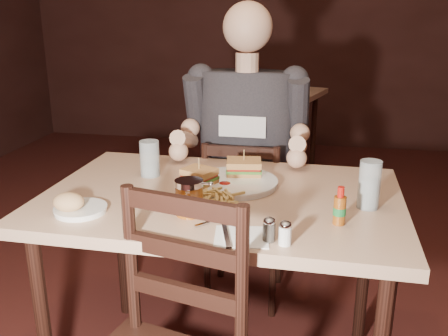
% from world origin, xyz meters
% --- Properties ---
extents(room_shell, '(7.00, 7.00, 7.00)m').
position_xyz_m(room_shell, '(0.00, 0.00, 1.40)').
color(room_shell, black).
rests_on(room_shell, ground).
extents(main_table, '(1.26, 0.85, 0.77)m').
position_xyz_m(main_table, '(-0.30, -0.09, 0.69)').
color(main_table, tan).
rests_on(main_table, ground).
extents(bg_table, '(0.99, 0.99, 0.77)m').
position_xyz_m(bg_table, '(-0.40, 2.16, 0.68)').
color(bg_table, tan).
rests_on(bg_table, ground).
extents(chair_far, '(0.39, 0.43, 0.83)m').
position_xyz_m(chair_far, '(-0.30, 0.51, 0.42)').
color(chair_far, black).
rests_on(chair_far, ground).
extents(bg_chair_far, '(0.47, 0.49, 0.82)m').
position_xyz_m(bg_chair_far, '(-0.40, 2.71, 0.41)').
color(bg_chair_far, black).
rests_on(bg_chair_far, ground).
extents(bg_chair_near, '(0.48, 0.51, 0.87)m').
position_xyz_m(bg_chair_near, '(-0.40, 1.61, 0.44)').
color(bg_chair_near, black).
rests_on(bg_chair_near, ground).
extents(diner, '(0.58, 0.46, 0.99)m').
position_xyz_m(diner, '(-0.30, 0.46, 0.93)').
color(diner, '#2D2B2F').
rests_on(diner, chair_far).
extents(dinner_plate, '(0.32, 0.32, 0.02)m').
position_xyz_m(dinner_plate, '(-0.27, 0.01, 0.78)').
color(dinner_plate, white).
rests_on(dinner_plate, main_table).
extents(sandwich_left, '(0.14, 0.13, 0.10)m').
position_xyz_m(sandwich_left, '(-0.39, -0.05, 0.84)').
color(sandwich_left, '#BB8647').
rests_on(sandwich_left, dinner_plate).
extents(sandwich_right, '(0.14, 0.13, 0.11)m').
position_xyz_m(sandwich_right, '(-0.24, 0.08, 0.84)').
color(sandwich_right, '#BB8647').
rests_on(sandwich_right, dinner_plate).
extents(fries_pile, '(0.25, 0.18, 0.04)m').
position_xyz_m(fries_pile, '(-0.32, -0.19, 0.81)').
color(fries_pile, tan).
rests_on(fries_pile, dinner_plate).
extents(ketchup_dollop, '(0.04, 0.04, 0.01)m').
position_xyz_m(ketchup_dollop, '(-0.30, -0.04, 0.79)').
color(ketchup_dollop, maroon).
rests_on(ketchup_dollop, dinner_plate).
extents(glass_left, '(0.08, 0.08, 0.14)m').
position_xyz_m(glass_left, '(-0.61, 0.06, 0.84)').
color(glass_left, silver).
rests_on(glass_left, main_table).
extents(glass_right, '(0.07, 0.07, 0.16)m').
position_xyz_m(glass_right, '(0.20, -0.12, 0.85)').
color(glass_right, silver).
rests_on(glass_right, main_table).
extents(hot_sauce, '(0.04, 0.04, 0.12)m').
position_xyz_m(hot_sauce, '(0.10, -0.27, 0.83)').
color(hot_sauce, '#86410F').
rests_on(hot_sauce, main_table).
extents(salt_shaker, '(0.04, 0.04, 0.06)m').
position_xyz_m(salt_shaker, '(-0.05, -0.44, 0.80)').
color(salt_shaker, white).
rests_on(salt_shaker, main_table).
extents(pepper_shaker, '(0.04, 0.04, 0.07)m').
position_xyz_m(pepper_shaker, '(-0.10, -0.42, 0.80)').
color(pepper_shaker, '#38332D').
rests_on(pepper_shaker, main_table).
extents(syrup_dispenser, '(0.09, 0.09, 0.12)m').
position_xyz_m(syrup_dispenser, '(-0.36, -0.28, 0.83)').
color(syrup_dispenser, '#86410F').
rests_on(syrup_dispenser, main_table).
extents(napkin, '(0.17, 0.16, 0.00)m').
position_xyz_m(napkin, '(-0.18, -0.41, 0.77)').
color(napkin, white).
rests_on(napkin, main_table).
extents(knife, '(0.08, 0.22, 0.01)m').
position_xyz_m(knife, '(-0.23, -0.39, 0.78)').
color(knife, silver).
rests_on(knife, napkin).
extents(fork, '(0.12, 0.12, 0.00)m').
position_xyz_m(fork, '(-0.27, -0.32, 0.78)').
color(fork, silver).
rests_on(fork, napkin).
extents(side_plate, '(0.17, 0.17, 0.01)m').
position_xyz_m(side_plate, '(-0.71, -0.33, 0.78)').
color(side_plate, white).
rests_on(side_plate, main_table).
extents(bread_roll, '(0.10, 0.08, 0.06)m').
position_xyz_m(bread_roll, '(-0.74, -0.35, 0.81)').
color(bread_roll, tan).
rests_on(bread_roll, side_plate).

